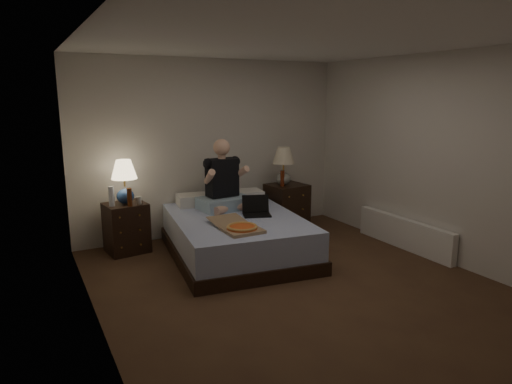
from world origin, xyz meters
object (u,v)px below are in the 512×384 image
bed (236,236)px  water_bottle (111,196)px  pizza_box (242,228)px  lamp_right (283,166)px  laptop (257,206)px  radiator (404,233)px  lamp_left (125,182)px  nightstand_left (126,228)px  person (224,175)px  nightstand_right (287,207)px  beer_bottle_right (282,178)px  soda_can (139,200)px  beer_bottle_left (129,197)px

bed → water_bottle: 1.63m
pizza_box → water_bottle: bearing=129.6°
lamp_right → laptop: 1.15m
pizza_box → radiator: bearing=-5.9°
lamp_left → water_bottle: (-0.18, -0.06, -0.16)m
nightstand_left → radiator: (3.28, -1.57, -0.12)m
nightstand_left → person: size_ratio=0.69×
water_bottle → radiator: size_ratio=0.16×
bed → lamp_left: lamp_left is taller
lamp_right → laptop: size_ratio=1.65×
nightstand_right → water_bottle: size_ratio=2.79×
nightstand_left → radiator: size_ratio=0.40×
water_bottle → nightstand_left: bearing=20.0°
nightstand_right → beer_bottle_right: 0.48m
water_bottle → pizza_box: (1.15, -1.33, -0.22)m
nightstand_left → nightstand_right: 2.34m
lamp_left → nightstand_left: bearing=-172.4°
lamp_left → lamp_right: lamp_right is taller
nightstand_left → water_bottle: size_ratio=2.57×
water_bottle → nightstand_right: bearing=-1.9°
water_bottle → radiator: 3.81m
pizza_box → radiator: size_ratio=0.47×
laptop → radiator: laptop is taller
laptop → soda_can: bearing=169.8°
bed → soda_can: bearing=155.5°
water_bottle → soda_can: 0.34m
soda_can → lamp_right: bearing=-0.3°
laptop → water_bottle: bearing=172.9°
nightstand_left → soda_can: bearing=-47.8°
nightstand_left → lamp_left: bearing=0.5°
bed → person: (0.03, 0.43, 0.72)m
lamp_right → person: person is taller
beer_bottle_left → bed: bearing=-27.6°
nightstand_left → person: person is taller
nightstand_right → lamp_right: bearing=170.4°
lamp_right → pizza_box: 1.85m
bed → laptop: size_ratio=5.94×
beer_bottle_right → person: size_ratio=0.25×
nightstand_left → laptop: bearing=-37.8°
beer_bottle_left → soda_can: bearing=18.7°
bed → nightstand_left: nightstand_left is taller
nightstand_right → radiator: (0.95, -1.43, -0.15)m
beer_bottle_left → laptop: bearing=-25.8°
laptop → person: bearing=132.5°
nightstand_left → pizza_box: nightstand_left is taller
water_bottle → person: person is taller
soda_can → beer_bottle_left: 0.15m
pizza_box → bed: bearing=69.2°
beer_bottle_left → beer_bottle_right: size_ratio=1.00×
nightstand_left → beer_bottle_right: size_ratio=2.79×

